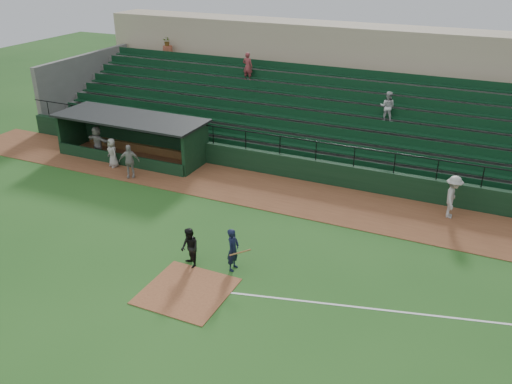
% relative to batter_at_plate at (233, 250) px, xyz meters
% --- Properties ---
extents(ground, '(90.00, 90.00, 0.00)m').
position_rel_batter_at_plate_xyz_m(ground, '(-0.87, -1.01, -0.87)').
color(ground, '#21501A').
rests_on(ground, ground).
extents(warning_track, '(40.00, 4.00, 0.03)m').
position_rel_batter_at_plate_xyz_m(warning_track, '(-0.87, 6.99, -0.85)').
color(warning_track, brown).
rests_on(warning_track, ground).
extents(home_plate_dirt, '(3.00, 3.00, 0.03)m').
position_rel_batter_at_plate_xyz_m(home_plate_dirt, '(-0.87, -2.01, -0.85)').
color(home_plate_dirt, brown).
rests_on(home_plate_dirt, ground).
extents(foul_line, '(17.49, 4.44, 0.01)m').
position_rel_batter_at_plate_xyz_m(foul_line, '(7.13, 0.19, -0.86)').
color(foul_line, white).
rests_on(foul_line, ground).
extents(stadium_structure, '(38.00, 13.08, 6.40)m').
position_rel_batter_at_plate_xyz_m(stadium_structure, '(-0.88, 15.45, 1.44)').
color(stadium_structure, black).
rests_on(stadium_structure, ground).
extents(dugout, '(8.90, 3.20, 2.42)m').
position_rel_batter_at_plate_xyz_m(dugout, '(-10.62, 8.55, 0.47)').
color(dugout, black).
rests_on(dugout, ground).
extents(batter_at_plate, '(1.01, 0.69, 1.73)m').
position_rel_batter_at_plate_xyz_m(batter_at_plate, '(0.00, 0.00, 0.00)').
color(batter_at_plate, black).
rests_on(batter_at_plate, ground).
extents(umpire, '(1.00, 0.97, 1.62)m').
position_rel_batter_at_plate_xyz_m(umpire, '(-1.61, -0.51, -0.06)').
color(umpire, black).
rests_on(umpire, ground).
extents(runner, '(0.78, 1.31, 2.00)m').
position_rel_batter_at_plate_xyz_m(runner, '(7.05, 7.91, 0.17)').
color(runner, '#A6A19B').
rests_on(runner, warning_track).
extents(dugout_player_a, '(1.14, 0.92, 1.81)m').
position_rel_batter_at_plate_xyz_m(dugout_player_a, '(-8.96, 5.57, 0.07)').
color(dugout_player_a, '#9D9893').
rests_on(dugout_player_a, warning_track).
extents(dugout_player_b, '(0.95, 0.83, 1.64)m').
position_rel_batter_at_plate_xyz_m(dugout_player_b, '(-10.70, 6.39, -0.02)').
color(dugout_player_b, '#9D9893').
rests_on(dugout_player_b, warning_track).
extents(dugout_player_c, '(1.74, 0.70, 1.82)m').
position_rel_batter_at_plate_xyz_m(dugout_player_c, '(-12.46, 7.30, 0.08)').
color(dugout_player_c, '#9A9590').
rests_on(dugout_player_c, warning_track).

